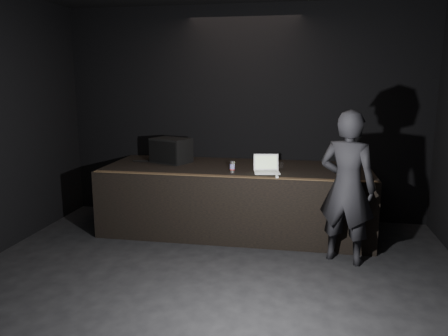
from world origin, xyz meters
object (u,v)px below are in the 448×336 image
Objects in this scene: stage_riser at (236,198)px; stage_monitor at (171,150)px; beer_can at (232,167)px; person at (347,187)px; laptop at (266,168)px.

stage_riser is 5.73× the size of stage_monitor.
person is (1.54, -0.51, -0.11)m from beer_can.
stage_monitor is (-1.09, 0.18, 0.69)m from stage_riser.
beer_can is at bearing -6.39° from stage_monitor.
laptop reaches higher than beer_can.
stage_riser is 2.05× the size of person.
beer_can is (0.01, -0.44, 0.58)m from stage_riser.
stage_riser is 0.81m from laptop.
stage_monitor is 0.36× the size of person.
stage_monitor reaches higher than beer_can.
person is at bearing -41.17° from laptop.
stage_riser is at bearing 137.12° from laptop.
laptop is at bearing 5.79° from stage_monitor.
stage_riser is 23.85× the size of beer_can.
stage_monitor is 1.66m from laptop.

